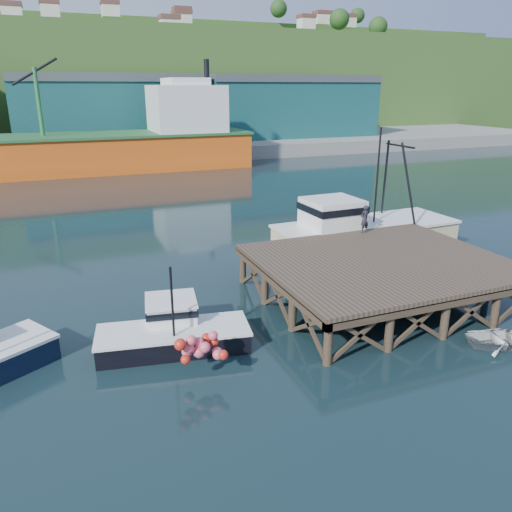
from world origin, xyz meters
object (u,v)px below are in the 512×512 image
boat_black (173,331)px  dockworker (365,219)px  trawler (363,229)px  dinghy (504,339)px

boat_black → dockworker: 14.03m
dockworker → boat_black: bearing=8.7°
boat_black → dockworker: (12.76, 5.39, 2.25)m
trawler → boat_black: bearing=-154.1°
boat_black → dinghy: bearing=-12.2°
trawler → dockworker: bearing=-125.0°
dinghy → boat_black: bearing=85.2°
trawler → dinghy: bearing=-97.9°
boat_black → dinghy: (12.83, -5.14, -0.39)m
trawler → dockworker: 2.83m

